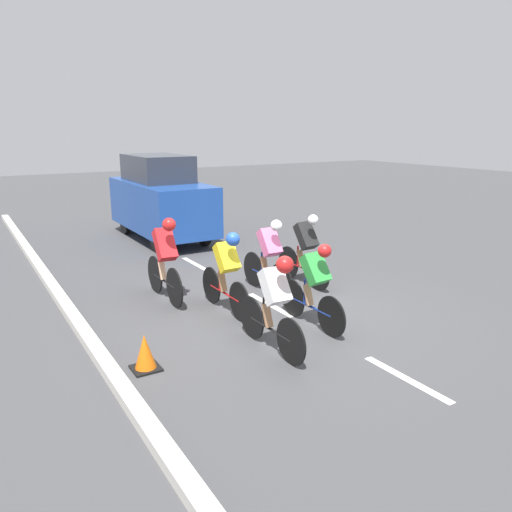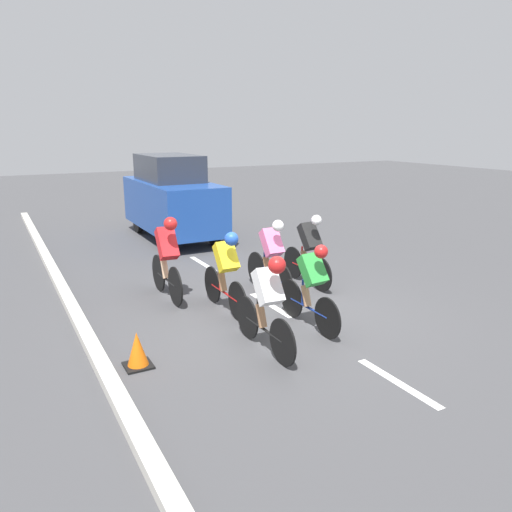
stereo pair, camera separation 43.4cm
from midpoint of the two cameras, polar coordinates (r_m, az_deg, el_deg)
name	(u,v)px [view 2 (the right image)]	position (r m, az deg, el deg)	size (l,w,h in m)	color
ground_plane	(282,312)	(8.71, 4.48, -6.44)	(60.00, 60.00, 0.00)	#424244
lane_stripe_near	(398,382)	(6.75, 17.73, -13.61)	(0.12, 1.40, 0.01)	white
lane_stripe_mid	(271,305)	(9.03, 3.06, -5.61)	(0.12, 1.40, 0.01)	white
lane_stripe_far	(203,263)	(11.75, -5.07, -0.86)	(0.12, 1.40, 0.01)	white
curb	(86,335)	(7.94, -17.33, -8.68)	(0.20, 24.30, 0.14)	beige
cyclist_white	(267,300)	(6.92, 3.12, -5.10)	(0.33, 1.67, 1.47)	black
cyclist_green	(312,284)	(7.84, 7.95, -3.20)	(0.35, 1.65, 1.42)	black
cyclist_red	(167,256)	(9.20, -8.79, 0.04)	(0.34, 1.69, 1.58)	black
cyclist_yellow	(226,269)	(8.44, -1.98, -1.54)	(0.32, 1.70, 1.46)	black
cyclist_pink	(271,255)	(9.40, 3.04, 0.06)	(0.32, 1.70, 1.48)	black
cyclist_black	(309,249)	(9.99, 7.29, 0.82)	(0.34, 1.69, 1.48)	black
support_car	(172,198)	(14.37, -8.72, 6.58)	(1.70, 4.23, 2.36)	black
traffic_cone	(137,350)	(6.86, -11.63, -10.53)	(0.36, 0.36, 0.49)	black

